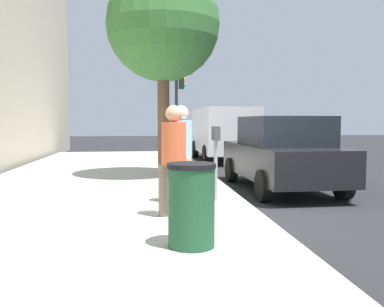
{
  "coord_description": "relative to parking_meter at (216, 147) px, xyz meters",
  "views": [
    {
      "loc": [
        -6.89,
        1.92,
        1.66
      ],
      "look_at": [
        0.89,
        1.03,
        1.05
      ],
      "focal_mm": 39.14,
      "sensor_mm": 36.0,
      "label": 1
    }
  ],
  "objects": [
    {
      "name": "parking_meter",
      "position": [
        0.0,
        0.0,
        0.0
      ],
      "size": [
        0.36,
        0.12,
        1.41
      ],
      "color": "gray",
      "rests_on": "sidewalk_slab"
    },
    {
      "name": "street_tree",
      "position": [
        3.52,
        0.82,
        3.01
      ],
      "size": [
        3.0,
        3.0,
        5.56
      ],
      "color": "brown",
      "rests_on": "sidewalk_slab"
    },
    {
      "name": "parked_sedan_near",
      "position": [
        1.94,
        -1.93,
        -0.27
      ],
      "size": [
        4.45,
        2.06,
        1.77
      ],
      "color": "black",
      "rests_on": "ground_plane"
    },
    {
      "name": "parked_van_far",
      "position": [
        9.51,
        -1.93,
        0.09
      ],
      "size": [
        5.2,
        2.12,
        2.18
      ],
      "color": "silver",
      "rests_on": "ground_plane"
    },
    {
      "name": "sidewalk_slab",
      "position": [
        -0.85,
        2.42,
        -1.09
      ],
      "size": [
        28.0,
        6.0,
        0.15
      ],
      "primitive_type": "cube",
      "color": "#B7B2A8",
      "rests_on": "ground_plane"
    },
    {
      "name": "trash_bin",
      "position": [
        -2.83,
        0.78,
        -0.51
      ],
      "size": [
        0.59,
        0.59,
        1.01
      ],
      "color": "#1E4C2D",
      "rests_on": "sidewalk_slab"
    },
    {
      "name": "pedestrian_at_meter",
      "position": [
        -0.16,
        0.67,
        0.05
      ],
      "size": [
        0.49,
        0.39,
        1.79
      ],
      "rotation": [
        0.0,
        0.0,
        -1.07
      ],
      "color": "tan",
      "rests_on": "sidewalk_slab"
    },
    {
      "name": "pedestrian_bystander",
      "position": [
        -1.28,
        0.88,
        0.02
      ],
      "size": [
        0.38,
        0.48,
        1.76
      ],
      "rotation": [
        0.0,
        0.0,
        -0.51
      ],
      "color": "#726656",
      "rests_on": "sidewalk_slab"
    },
    {
      "name": "traffic_signal",
      "position": [
        8.8,
        -0.04,
        1.41
      ],
      "size": [
        0.24,
        0.44,
        3.6
      ],
      "color": "black",
      "rests_on": "sidewalk_slab"
    },
    {
      "name": "ground_plane",
      "position": [
        -0.85,
        -0.58,
        -1.17
      ],
      "size": [
        80.0,
        80.0,
        0.0
      ],
      "primitive_type": "plane",
      "color": "#232326",
      "rests_on": "ground"
    }
  ]
}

